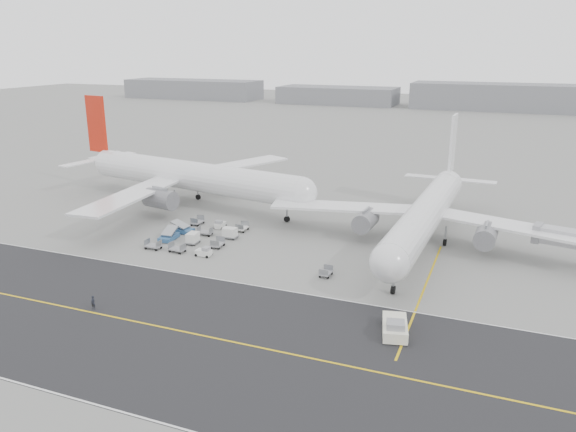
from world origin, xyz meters
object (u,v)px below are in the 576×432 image
at_px(airliner_a, 187,175).
at_px(pushback_tug, 395,327).
at_px(airliner_b, 427,212).
at_px(ground_crew_a, 93,303).

distance_m(airliner_a, pushback_tug, 68.81).
height_order(airliner_b, ground_crew_a, airliner_b).
bearing_deg(airliner_b, airliner_a, 174.64).
bearing_deg(ground_crew_a, airliner_b, 56.97).
height_order(airliner_b, pushback_tug, airliner_b).
height_order(airliner_a, ground_crew_a, airliner_a).
bearing_deg(pushback_tug, airliner_b, 79.53).
height_order(airliner_a, pushback_tug, airliner_a).
bearing_deg(pushback_tug, ground_crew_a, 178.83).
height_order(airliner_a, airliner_b, airliner_a).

